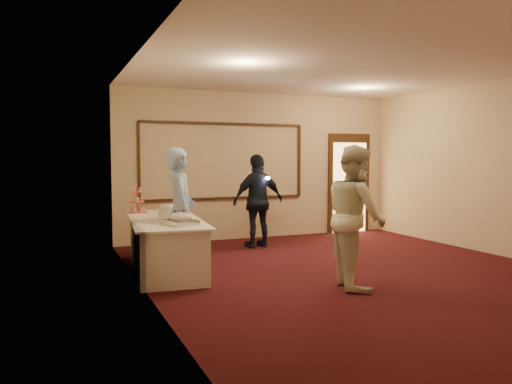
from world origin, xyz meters
TOP-DOWN VIEW (x-y plane):
  - floor at (0.00, 0.00)m, footprint 7.00×7.00m
  - room_walls at (0.00, 0.00)m, footprint 6.04×7.04m
  - wall_molding at (-0.80, 3.47)m, footprint 3.45×0.04m
  - doorway at (2.15, 3.45)m, footprint 1.05×0.07m
  - buffet_table at (-2.50, 1.26)m, footprint 1.27×2.67m
  - pavlova_tray at (-2.46, 0.49)m, footprint 0.46×0.52m
  - cupcake_stand at (-2.75, 2.21)m, footprint 0.31×0.31m
  - plate_stack_a at (-2.50, 1.28)m, footprint 0.19×0.19m
  - plate_stack_b at (-2.38, 1.65)m, footprint 0.20×0.20m
  - tart at (-2.35, 0.93)m, footprint 0.27×0.27m
  - man at (-2.36, 0.88)m, footprint 0.53×0.72m
  - woman at (-0.43, -0.64)m, footprint 0.91×1.05m
  - guest at (-0.49, 2.45)m, footprint 1.06×0.53m
  - camera_flash at (-0.39, 2.25)m, footprint 0.08×0.06m

SIDE VIEW (x-z plane):
  - floor at x=0.00m, z-range 0.00..0.00m
  - buffet_table at x=-2.50m, z-range 0.00..0.77m
  - tart at x=-2.35m, z-range 0.77..0.82m
  - pavlova_tray at x=-2.46m, z-range 0.76..0.94m
  - plate_stack_a at x=-2.50m, z-range 0.77..0.93m
  - plate_stack_b at x=-2.38m, z-range 0.77..0.94m
  - guest at x=-0.49m, z-range 0.00..1.73m
  - man at x=-2.36m, z-range 0.00..1.82m
  - woman at x=-0.43m, z-range 0.00..1.84m
  - cupcake_stand at x=-2.75m, z-range 0.70..1.16m
  - doorway at x=2.15m, z-range -0.02..2.18m
  - camera_flash at x=-0.39m, z-range 1.27..1.32m
  - wall_molding at x=-0.80m, z-range 0.83..2.38m
  - room_walls at x=0.00m, z-range 0.52..3.54m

